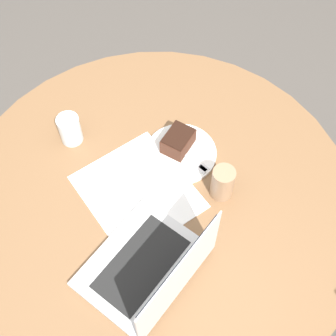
# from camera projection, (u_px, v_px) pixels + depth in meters

# --- Properties ---
(ground_plane) EXTENTS (12.00, 12.00, 0.00)m
(ground_plane) POSITION_uv_depth(u_px,v_px,m) (159.00, 275.00, 1.99)
(ground_plane) COLOR #4C4742
(dining_table) EXTENTS (1.20, 1.20, 0.71)m
(dining_table) POSITION_uv_depth(u_px,v_px,m) (156.00, 217.00, 1.50)
(dining_table) COLOR brown
(dining_table) RESTS_ON ground_plane
(paper_document) EXTENTS (0.43, 0.41, 0.00)m
(paper_document) POSITION_uv_depth(u_px,v_px,m) (138.00, 192.00, 1.39)
(paper_document) COLOR white
(paper_document) RESTS_ON dining_table
(plate) EXTENTS (0.22, 0.22, 0.01)m
(plate) POSITION_uv_depth(u_px,v_px,m) (180.00, 153.00, 1.46)
(plate) COLOR white
(plate) RESTS_ON dining_table
(cake_slice) EXTENTS (0.08, 0.10, 0.06)m
(cake_slice) POSITION_uv_depth(u_px,v_px,m) (178.00, 141.00, 1.44)
(cake_slice) COLOR #472619
(cake_slice) RESTS_ON plate
(fork) EXTENTS (0.17, 0.07, 0.00)m
(fork) POSITION_uv_depth(u_px,v_px,m) (190.00, 159.00, 1.44)
(fork) COLOR silver
(fork) RESTS_ON plate
(coffee_glass) EXTENTS (0.07, 0.07, 0.11)m
(coffee_glass) POSITION_uv_depth(u_px,v_px,m) (222.00, 183.00, 1.34)
(coffee_glass) COLOR #997556
(coffee_glass) RESTS_ON dining_table
(water_glass) EXTENTS (0.07, 0.07, 0.10)m
(water_glass) POSITION_uv_depth(u_px,v_px,m) (70.00, 129.00, 1.45)
(water_glass) COLOR silver
(water_glass) RESTS_ON dining_table
(laptop) EXTENTS (0.30, 0.36, 0.24)m
(laptop) POSITION_uv_depth(u_px,v_px,m) (150.00, 268.00, 1.23)
(laptop) COLOR silver
(laptop) RESTS_ON dining_table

